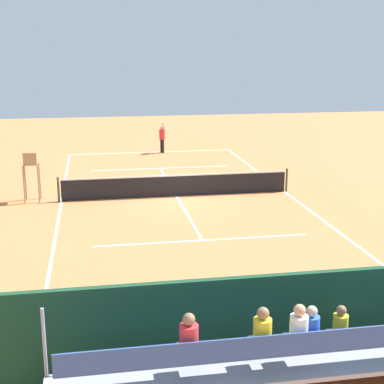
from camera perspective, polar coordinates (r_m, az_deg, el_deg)
name	(u,v)px	position (r m, az deg, el deg)	size (l,w,h in m)	color
ground_plane	(176,196)	(25.40, -1.56, -0.42)	(60.00, 60.00, 0.00)	#D17542
court_line_markings	(176,196)	(25.44, -1.58, -0.39)	(10.10, 22.20, 0.01)	white
tennis_net	(176,185)	(25.28, -1.57, 0.68)	(10.30, 0.10, 1.07)	black
backdrop_wall	(276,320)	(12.20, 8.36, -12.48)	(18.00, 0.16, 2.00)	#194228
bleacher_stand	(302,356)	(11.06, 10.94, -15.77)	(9.06, 2.40, 2.48)	#9EA0A5
umpire_chair	(31,171)	(25.21, -15.75, 2.00)	(0.67, 0.67, 2.14)	#A88456
courtside_bench	(343,316)	(13.64, 14.82, -11.89)	(1.80, 0.40, 0.93)	#9E754C
equipment_bag	(273,341)	(13.14, 8.11, -14.45)	(0.90, 0.36, 0.36)	#334C8C
tennis_player	(162,137)	(35.66, -3.00, 5.54)	(0.47, 0.55, 1.93)	black
tennis_racket	(150,153)	(35.56, -4.21, 3.85)	(0.31, 0.57, 0.03)	black
tennis_ball_near	(177,153)	(35.43, -1.46, 3.88)	(0.07, 0.07, 0.07)	#CCDB33
tennis_ball_far	(172,156)	(34.53, -2.01, 3.60)	(0.07, 0.07, 0.07)	#CCDB33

